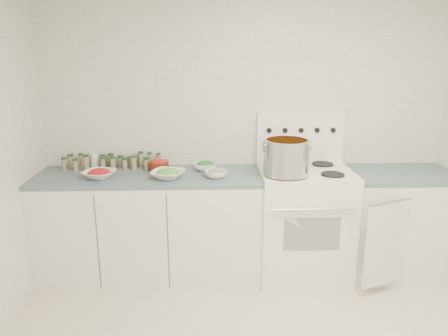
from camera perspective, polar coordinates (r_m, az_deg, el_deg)
room_walls at (r=2.33m, az=5.87°, el=6.63°), size 3.54×3.04×2.52m
counter_left at (r=3.80m, az=-9.56°, el=-7.40°), size 1.85×0.62×0.90m
stove at (r=3.83m, az=10.28°, el=-6.52°), size 0.76×0.70×1.36m
counter_right at (r=4.09m, az=21.65°, el=-6.63°), size 0.89×0.78×0.90m
stock_pot at (r=3.46m, az=8.15°, el=1.63°), size 0.38×0.36×0.27m
bowl_tomato at (r=3.64m, az=-15.97°, el=-0.73°), size 0.32×0.32×0.08m
bowl_snowpea at (r=3.52m, az=-7.33°, el=-0.76°), size 0.32×0.32×0.09m
bowl_broccoli at (r=3.73m, az=-2.48°, el=0.31°), size 0.27×0.27×0.08m
bowl_zucchini at (r=3.52m, az=-1.08°, el=-0.71°), size 0.20×0.20×0.07m
bowl_pepper at (r=3.74m, az=-8.49°, el=0.40°), size 0.17×0.17×0.10m
salt_canister at (r=3.96m, az=-16.55°, el=0.95°), size 0.09×0.09×0.13m
tin_can at (r=3.90m, az=-11.84°, el=0.91°), size 0.11×0.11×0.11m
spice_cluster at (r=3.90m, az=-14.54°, el=0.81°), size 0.84×0.15×0.14m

